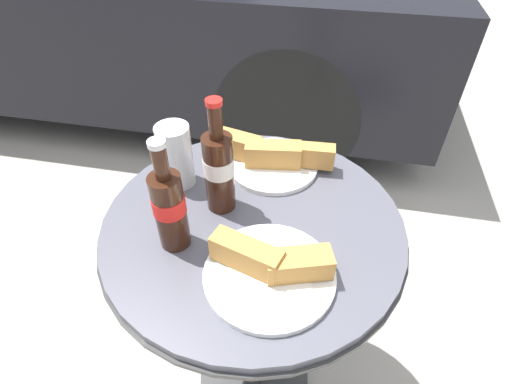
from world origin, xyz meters
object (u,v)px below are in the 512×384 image
Objects in this scene: bistro_table at (253,274)px; cola_bottle_left at (219,169)px; cola_bottle_right at (169,207)px; drinking_glass at (176,158)px; lunch_plate_near at (270,157)px; lunch_plate_far at (270,268)px.

cola_bottle_left is at bearing 158.60° from bistro_table.
cola_bottle_right is (-0.14, -0.09, 0.29)m from bistro_table.
drinking_glass is (-0.12, 0.06, -0.03)m from cola_bottle_left.
drinking_glass is at bearing -152.97° from lunch_plate_near.
cola_bottle_right reaches higher than lunch_plate_near.
cola_bottle_right reaches higher than bistro_table.
cola_bottle_right is 1.63× the size of drinking_glass.
lunch_plate_near is 1.27× the size of lunch_plate_far.
bistro_table is 5.21× the size of drinking_glass.
lunch_plate_near is at bearing 88.83° from bistro_table.
lunch_plate_far is (0.20, -0.04, -0.07)m from cola_bottle_right.
cola_bottle_right is at bearing -72.84° from drinking_glass.
drinking_glass is (-0.19, 0.09, 0.26)m from bistro_table.
cola_bottle_right is 0.19m from drinking_glass.
lunch_plate_far is at bearing -12.33° from cola_bottle_right.
lunch_plate_near is (0.20, 0.10, -0.04)m from drinking_glass.
drinking_glass is 0.34m from lunch_plate_far.
cola_bottle_left is 1.06× the size of cola_bottle_right.
cola_bottle_right is at bearing -116.99° from lunch_plate_near.
cola_bottle_left is 1.06× the size of lunch_plate_far.
cola_bottle_left reaches higher than lunch_plate_near.
drinking_glass reaches higher than lunch_plate_far.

